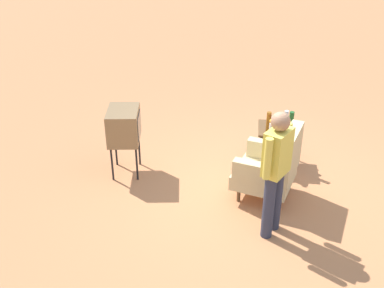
{
  "coord_description": "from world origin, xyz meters",
  "views": [
    {
      "loc": [
        5.5,
        -0.17,
        3.74
      ],
      "look_at": [
        -0.17,
        -0.91,
        0.65
      ],
      "focal_mm": 43.39,
      "sensor_mm": 36.0,
      "label": 1
    }
  ],
  "objects_px": {
    "armchair": "(272,166)",
    "bottle_tall_amber": "(269,122)",
    "bottle_short_clear": "(286,117)",
    "soda_can_red": "(292,125)",
    "person_standing": "(276,167)",
    "bottle_wine_green": "(291,122)",
    "flower_vase": "(272,125)",
    "side_table": "(277,133)",
    "tv_on_stand": "(124,126)"
  },
  "relations": [
    {
      "from": "flower_vase",
      "to": "bottle_tall_amber",
      "type": "bearing_deg",
      "value": -155.62
    },
    {
      "from": "armchair",
      "to": "bottle_short_clear",
      "type": "distance_m",
      "value": 1.2
    },
    {
      "from": "tv_on_stand",
      "to": "person_standing",
      "type": "distance_m",
      "value": 2.43
    },
    {
      "from": "side_table",
      "to": "bottle_short_clear",
      "type": "relative_size",
      "value": 3.07
    },
    {
      "from": "person_standing",
      "to": "soda_can_red",
      "type": "height_order",
      "value": "person_standing"
    },
    {
      "from": "soda_can_red",
      "to": "flower_vase",
      "type": "height_order",
      "value": "flower_vase"
    },
    {
      "from": "armchair",
      "to": "bottle_tall_amber",
      "type": "relative_size",
      "value": 3.53
    },
    {
      "from": "tv_on_stand",
      "to": "flower_vase",
      "type": "relative_size",
      "value": 3.89
    },
    {
      "from": "armchair",
      "to": "side_table",
      "type": "bearing_deg",
      "value": 174.94
    },
    {
      "from": "person_standing",
      "to": "bottle_wine_green",
      "type": "relative_size",
      "value": 5.12
    },
    {
      "from": "side_table",
      "to": "flower_vase",
      "type": "relative_size",
      "value": 2.32
    },
    {
      "from": "person_standing",
      "to": "bottle_short_clear",
      "type": "distance_m",
      "value": 1.94
    },
    {
      "from": "soda_can_red",
      "to": "bottle_tall_amber",
      "type": "distance_m",
      "value": 0.39
    },
    {
      "from": "bottle_wine_green",
      "to": "flower_vase",
      "type": "bearing_deg",
      "value": -64.98
    },
    {
      "from": "person_standing",
      "to": "bottle_wine_green",
      "type": "distance_m",
      "value": 1.65
    },
    {
      "from": "armchair",
      "to": "bottle_short_clear",
      "type": "bearing_deg",
      "value": 169.2
    },
    {
      "from": "person_standing",
      "to": "flower_vase",
      "type": "height_order",
      "value": "person_standing"
    },
    {
      "from": "bottle_wine_green",
      "to": "flower_vase",
      "type": "relative_size",
      "value": 1.21
    },
    {
      "from": "soda_can_red",
      "to": "bottle_wine_green",
      "type": "distance_m",
      "value": 0.15
    },
    {
      "from": "tv_on_stand",
      "to": "bottle_tall_amber",
      "type": "bearing_deg",
      "value": 102.23
    },
    {
      "from": "bottle_tall_amber",
      "to": "side_table",
      "type": "bearing_deg",
      "value": 126.65
    },
    {
      "from": "flower_vase",
      "to": "side_table",
      "type": "bearing_deg",
      "value": 158.09
    },
    {
      "from": "bottle_short_clear",
      "to": "flower_vase",
      "type": "xyz_separation_m",
      "value": [
        0.43,
        -0.22,
        0.05
      ]
    },
    {
      "from": "armchair",
      "to": "bottle_tall_amber",
      "type": "bearing_deg",
      "value": -176.17
    },
    {
      "from": "side_table",
      "to": "soda_can_red",
      "type": "relative_size",
      "value": 5.04
    },
    {
      "from": "bottle_short_clear",
      "to": "bottle_tall_amber",
      "type": "xyz_separation_m",
      "value": [
        0.31,
        -0.28,
        0.05
      ]
    },
    {
      "from": "armchair",
      "to": "person_standing",
      "type": "relative_size",
      "value": 0.65
    },
    {
      "from": "side_table",
      "to": "bottle_tall_amber",
      "type": "distance_m",
      "value": 0.3
    },
    {
      "from": "tv_on_stand",
      "to": "flower_vase",
      "type": "xyz_separation_m",
      "value": [
        -0.34,
        2.14,
        -0.02
      ]
    },
    {
      "from": "bottle_tall_amber",
      "to": "armchair",
      "type": "bearing_deg",
      "value": 3.83
    },
    {
      "from": "armchair",
      "to": "side_table",
      "type": "height_order",
      "value": "armchair"
    },
    {
      "from": "side_table",
      "to": "bottle_short_clear",
      "type": "xyz_separation_m",
      "value": [
        -0.21,
        0.14,
        0.19
      ]
    },
    {
      "from": "tv_on_stand",
      "to": "soda_can_red",
      "type": "relative_size",
      "value": 8.44
    },
    {
      "from": "soda_can_red",
      "to": "bottle_wine_green",
      "type": "height_order",
      "value": "bottle_wine_green"
    },
    {
      "from": "bottle_wine_green",
      "to": "tv_on_stand",
      "type": "bearing_deg",
      "value": -79.07
    },
    {
      "from": "tv_on_stand",
      "to": "bottle_short_clear",
      "type": "relative_size",
      "value": 5.15
    },
    {
      "from": "side_table",
      "to": "flower_vase",
      "type": "xyz_separation_m",
      "value": [
        0.22,
        -0.09,
        0.24
      ]
    },
    {
      "from": "bottle_wine_green",
      "to": "flower_vase",
      "type": "height_order",
      "value": "bottle_wine_green"
    },
    {
      "from": "side_table",
      "to": "tv_on_stand",
      "type": "relative_size",
      "value": 0.6
    },
    {
      "from": "tv_on_stand",
      "to": "bottle_tall_amber",
      "type": "height_order",
      "value": "tv_on_stand"
    },
    {
      "from": "armchair",
      "to": "soda_can_red",
      "type": "height_order",
      "value": "armchair"
    },
    {
      "from": "armchair",
      "to": "soda_can_red",
      "type": "bearing_deg",
      "value": 162.96
    },
    {
      "from": "tv_on_stand",
      "to": "bottle_wine_green",
      "type": "bearing_deg",
      "value": 100.93
    },
    {
      "from": "bottle_short_clear",
      "to": "soda_can_red",
      "type": "xyz_separation_m",
      "value": [
        0.19,
        0.08,
        -0.04
      ]
    },
    {
      "from": "tv_on_stand",
      "to": "flower_vase",
      "type": "height_order",
      "value": "tv_on_stand"
    },
    {
      "from": "side_table",
      "to": "bottle_tall_amber",
      "type": "relative_size",
      "value": 2.05
    },
    {
      "from": "tv_on_stand",
      "to": "soda_can_red",
      "type": "distance_m",
      "value": 2.51
    },
    {
      "from": "person_standing",
      "to": "bottle_tall_amber",
      "type": "relative_size",
      "value": 5.47
    },
    {
      "from": "armchair",
      "to": "side_table",
      "type": "distance_m",
      "value": 0.95
    },
    {
      "from": "person_standing",
      "to": "soda_can_red",
      "type": "distance_m",
      "value": 1.78
    }
  ]
}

